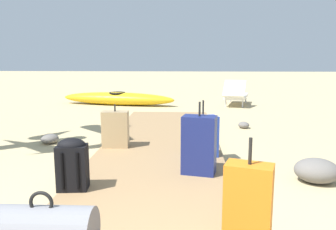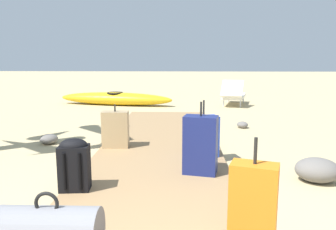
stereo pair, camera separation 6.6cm
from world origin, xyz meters
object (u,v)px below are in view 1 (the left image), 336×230
(suitcase_blue, at_px, (203,136))
(backpack_black, at_px, (72,163))
(suitcase_tan, at_px, (115,129))
(lounge_chair, at_px, (236,94))
(kayak, at_px, (118,99))
(suitcase_orange, at_px, (248,207))
(suitcase_navy, at_px, (199,145))

(suitcase_blue, distance_m, backpack_black, 1.87)
(suitcase_tan, distance_m, lounge_chair, 5.80)
(lounge_chair, xyz_separation_m, kayak, (-3.53, -0.09, -0.14))
(kayak, bearing_deg, suitcase_orange, -72.60)
(suitcase_blue, height_order, kayak, suitcase_blue)
(suitcase_tan, bearing_deg, lounge_chair, 63.82)
(suitcase_tan, distance_m, backpack_black, 1.70)
(suitcase_blue, distance_m, suitcase_tan, 1.36)
(suitcase_orange, distance_m, backpack_black, 1.89)
(suitcase_navy, distance_m, kayak, 6.62)
(suitcase_orange, height_order, suitcase_tan, suitcase_orange)
(lounge_chair, height_order, kayak, lounge_chair)
(lounge_chair, bearing_deg, suitcase_tan, -116.18)
(suitcase_blue, distance_m, lounge_chair, 5.78)
(suitcase_blue, height_order, suitcase_tan, suitcase_blue)
(suitcase_blue, distance_m, suitcase_navy, 0.71)
(lounge_chair, bearing_deg, backpack_black, -111.08)
(suitcase_tan, xyz_separation_m, suitcase_navy, (1.21, -1.14, 0.07))
(backpack_black, height_order, kayak, backpack_black)
(suitcase_blue, relative_size, suitcase_orange, 0.96)
(suitcase_orange, height_order, backpack_black, suitcase_orange)
(backpack_black, height_order, lounge_chair, lounge_chair)
(suitcase_tan, bearing_deg, suitcase_orange, -61.46)
(suitcase_navy, distance_m, lounge_chair, 6.48)
(lounge_chair, bearing_deg, kayak, -178.52)
(suitcase_tan, bearing_deg, kayak, 100.77)
(suitcase_orange, height_order, kayak, suitcase_orange)
(suitcase_blue, bearing_deg, lounge_chair, 77.31)
(suitcase_tan, relative_size, backpack_black, 1.20)
(suitcase_tan, bearing_deg, backpack_black, -93.42)
(suitcase_blue, bearing_deg, backpack_black, -137.89)
(suitcase_orange, distance_m, lounge_chair, 8.00)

